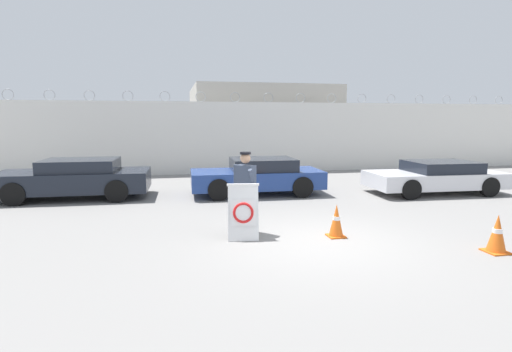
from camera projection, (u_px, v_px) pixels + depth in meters
ground_plane at (319, 242)px, 8.29m from camera, size 90.00×90.00×0.00m
perimeter_wall at (235, 138)px, 18.86m from camera, size 36.00×0.30×3.79m
building_block at (259, 125)px, 24.17m from camera, size 7.85×7.71×4.37m
barricade_sign at (243, 211)px, 8.50m from camera, size 0.74×0.74×1.17m
security_guard at (245, 187)px, 8.96m from camera, size 0.52×0.65×1.80m
traffic_cone_near at (336, 221)px, 8.60m from camera, size 0.36×0.36×0.71m
traffic_cone_mid at (497, 234)px, 7.58m from camera, size 0.41×0.41×0.74m
parked_car_front_coupe at (75, 178)px, 12.79m from camera, size 4.72×2.12×1.26m
parked_car_rear_sedan at (258, 176)px, 13.51m from camera, size 4.42×2.07×1.22m
parked_car_far_side at (436, 177)px, 13.71m from camera, size 4.59×2.13×1.10m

